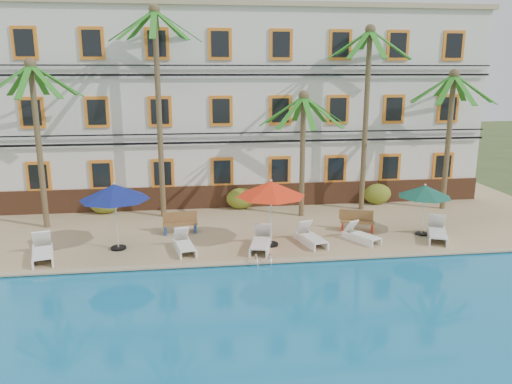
{
  "coord_description": "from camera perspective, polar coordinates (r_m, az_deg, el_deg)",
  "views": [
    {
      "loc": [
        -3.03,
        -18.15,
        7.2
      ],
      "look_at": [
        -0.26,
        3.0,
        2.0
      ],
      "focal_mm": 35.0,
      "sensor_mm": 36.0,
      "label": 1
    }
  ],
  "objects": [
    {
      "name": "palm_e",
      "position": [
        26.85,
        21.31,
        7.67
      ],
      "size": [
        4.19,
        4.19,
        7.03
      ],
      "color": "brown",
      "rests_on": "pool_deck"
    },
    {
      "name": "pool_coping",
      "position": [
        18.83,
        2.35,
        -7.87
      ],
      "size": [
        30.0,
        0.35,
        0.06
      ],
      "primitive_type": "cube",
      "color": "tan",
      "rests_on": "pool_deck"
    },
    {
      "name": "swimming_pool",
      "position": [
        13.56,
        6.93,
        -17.99
      ],
      "size": [
        26.0,
        12.0,
        0.2
      ],
      "primitive_type": "cube",
      "color": "#1674A9",
      "rests_on": "ground"
    },
    {
      "name": "lounger_c",
      "position": [
        20.0,
        0.57,
        -5.7
      ],
      "size": [
        1.18,
        2.1,
        0.94
      ],
      "color": "white",
      "rests_on": "pool_deck"
    },
    {
      "name": "shrub_right",
      "position": [
        27.37,
        13.69,
        -0.22
      ],
      "size": [
        1.5,
        0.9,
        1.1
      ],
      "primitive_type": "ellipsoid",
      "color": "#235E1B",
      "rests_on": "pool_deck"
    },
    {
      "name": "lounger_a",
      "position": [
        20.62,
        -23.23,
        -6.23
      ],
      "size": [
        1.24,
        2.16,
        0.97
      ],
      "color": "white",
      "rests_on": "pool_deck"
    },
    {
      "name": "shrub_left",
      "position": [
        25.93,
        -16.92,
        -1.19
      ],
      "size": [
        1.5,
        0.9,
        1.1
      ],
      "primitive_type": "ellipsoid",
      "color": "#235E1B",
      "rests_on": "pool_deck"
    },
    {
      "name": "umbrella_red",
      "position": [
        19.84,
        1.73,
        0.33
      ],
      "size": [
        2.77,
        2.77,
        2.77
      ],
      "color": "black",
      "rests_on": "pool_deck"
    },
    {
      "name": "palm_c",
      "position": [
        23.92,
        5.38,
        6.51
      ],
      "size": [
        4.19,
        4.19,
        6.06
      ],
      "color": "brown",
      "rests_on": "pool_deck"
    },
    {
      "name": "pool_deck",
      "position": [
        24.39,
        -0.01,
        -3.16
      ],
      "size": [
        30.0,
        12.0,
        0.25
      ],
      "primitive_type": "cube",
      "color": "tan",
      "rests_on": "ground"
    },
    {
      "name": "pool_ladder",
      "position": [
        18.67,
        0.82,
        -8.15
      ],
      "size": [
        0.54,
        0.74,
        0.74
      ],
      "color": "silver",
      "rests_on": "ground"
    },
    {
      "name": "shrub_mid",
      "position": [
        25.68,
        -1.74,
        -0.74
      ],
      "size": [
        1.5,
        0.9,
        1.1
      ],
      "primitive_type": "ellipsoid",
      "color": "#235E1B",
      "rests_on": "pool_deck"
    },
    {
      "name": "umbrella_blue",
      "position": [
        20.19,
        -15.85,
        -0.03
      ],
      "size": [
        2.74,
        2.74,
        2.74
      ],
      "color": "black",
      "rests_on": "pool_deck"
    },
    {
      "name": "ground",
      "position": [
        19.76,
        1.89,
        -7.68
      ],
      "size": [
        100.0,
        100.0,
        0.0
      ],
      "primitive_type": "plane",
      "color": "#384C23",
      "rests_on": "ground"
    },
    {
      "name": "bench_right",
      "position": [
        22.64,
        11.51,
        -3.21
      ],
      "size": [
        1.57,
        0.91,
        0.93
      ],
      "color": "olive",
      "rests_on": "pool_deck"
    },
    {
      "name": "lounger_f",
      "position": [
        22.51,
        19.99,
        -4.3
      ],
      "size": [
        1.48,
        2.16,
        0.97
      ],
      "color": "white",
      "rests_on": "pool_deck"
    },
    {
      "name": "bench_left",
      "position": [
        22.15,
        -8.69,
        -3.47
      ],
      "size": [
        1.54,
        0.64,
        0.93
      ],
      "color": "olive",
      "rests_on": "pool_deck"
    },
    {
      "name": "palm_a",
      "position": [
        23.88,
        -23.83,
        7.44
      ],
      "size": [
        4.19,
        4.19,
        7.48
      ],
      "color": "brown",
      "rests_on": "pool_deck"
    },
    {
      "name": "lounger_d",
      "position": [
        20.73,
        6.23,
        -5.14
      ],
      "size": [
        1.1,
        1.96,
        0.88
      ],
      "color": "white",
      "rests_on": "pool_deck"
    },
    {
      "name": "hotel_building",
      "position": [
        28.35,
        -1.33,
        10.01
      ],
      "size": [
        25.4,
        6.44,
        10.22
      ],
      "color": "silver",
      "rests_on": "pool_deck"
    },
    {
      "name": "lounger_e",
      "position": [
        21.38,
        11.86,
        -4.84
      ],
      "size": [
        1.37,
        1.76,
        0.8
      ],
      "color": "white",
      "rests_on": "pool_deck"
    },
    {
      "name": "lounger_b",
      "position": [
        19.99,
        -8.22,
        -5.94
      ],
      "size": [
        0.99,
        1.91,
        0.86
      ],
      "color": "white",
      "rests_on": "pool_deck"
    },
    {
      "name": "palm_d",
      "position": [
        25.43,
        12.56,
        10.67
      ],
      "size": [
        4.19,
        4.19,
        9.1
      ],
      "color": "brown",
      "rests_on": "pool_deck"
    },
    {
      "name": "palm_b",
      "position": [
        23.97,
        -11.15,
        11.59
      ],
      "size": [
        4.19,
        4.19,
        9.86
      ],
      "color": "brown",
      "rests_on": "pool_deck"
    },
    {
      "name": "umbrella_green",
      "position": [
        22.46,
        18.73,
        0.07
      ],
      "size": [
        2.27,
        2.27,
        2.28
      ],
      "color": "black",
      "rests_on": "pool_deck"
    }
  ]
}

